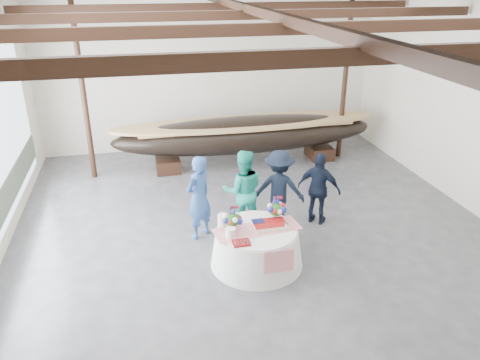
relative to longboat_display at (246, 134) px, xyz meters
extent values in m
cube|color=#3D3D42|center=(-0.67, -4.21, -0.88)|extent=(10.00, 12.00, 0.01)
cube|color=silver|center=(-0.67, 1.79, 1.37)|extent=(10.00, 0.02, 4.50)
cube|color=white|center=(-0.67, -4.21, 3.62)|extent=(10.00, 12.00, 0.01)
cube|color=black|center=(-0.67, -7.71, 3.37)|extent=(9.80, 0.12, 0.18)
cube|color=black|center=(-0.67, -5.21, 3.37)|extent=(9.80, 0.12, 0.18)
cube|color=black|center=(-0.67, -2.71, 3.37)|extent=(9.80, 0.12, 0.18)
cube|color=black|center=(-0.67, -0.21, 3.37)|extent=(9.80, 0.12, 0.18)
cube|color=black|center=(-0.67, -4.21, 3.50)|extent=(0.15, 11.76, 0.15)
cylinder|color=black|center=(-4.17, 0.00, 1.37)|extent=(0.14, 0.14, 4.50)
cylinder|color=black|center=(2.83, 0.00, 1.37)|extent=(0.14, 0.14, 4.50)
cube|color=#596654|center=(-5.61, -3.21, 0.02)|extent=(0.02, 7.00, 0.60)
cube|color=black|center=(-2.21, 0.00, -0.70)|extent=(0.65, 0.83, 0.37)
cube|color=black|center=(2.21, 0.00, -0.70)|extent=(0.65, 0.83, 0.37)
ellipsoid|color=black|center=(0.00, 0.00, -0.01)|extent=(7.38, 1.48, 1.01)
cube|color=#9E7A4C|center=(0.00, 0.00, 0.27)|extent=(5.90, 0.97, 0.06)
cone|color=silver|center=(-0.98, -4.92, -0.53)|extent=(1.72, 1.72, 0.71)
cylinder|color=silver|center=(-0.98, -4.92, -0.16)|extent=(1.46, 1.46, 0.04)
cube|color=red|center=(-0.98, -4.92, -0.14)|extent=(1.64, 0.74, 0.01)
cube|color=white|center=(-0.73, -4.88, -0.11)|extent=(0.60, 0.40, 0.07)
cylinder|color=white|center=(-1.50, -5.07, -0.06)|extent=(0.18, 0.18, 0.17)
cylinder|color=white|center=(-1.56, -4.60, -0.05)|extent=(0.18, 0.18, 0.20)
cube|color=maroon|center=(-1.37, -5.34, -0.13)|extent=(0.30, 0.24, 0.03)
cone|color=silver|center=(-0.46, -5.04, -0.08)|extent=(0.09, 0.09, 0.12)
imported|color=#2A4D89|center=(-1.87, -3.67, 0.00)|extent=(0.77, 0.73, 1.76)
imported|color=teal|center=(-0.93, -3.58, 0.00)|extent=(0.94, 0.78, 1.77)
imported|color=black|center=(-0.14, -3.55, -0.04)|extent=(1.24, 0.96, 1.69)
imported|color=black|center=(0.71, -3.66, -0.08)|extent=(0.97, 0.89, 1.60)
camera|label=1|loc=(-2.92, -12.06, 4.12)|focal=35.00mm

